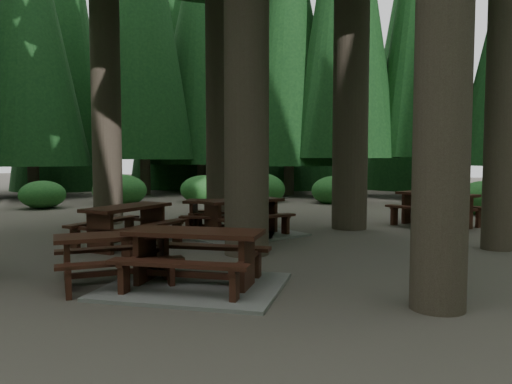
% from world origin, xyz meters
% --- Properties ---
extents(ground, '(80.00, 80.00, 0.00)m').
position_xyz_m(ground, '(0.00, 0.00, 0.00)').
color(ground, '#4A443C').
rests_on(ground, ground).
extents(picnic_table_a, '(2.49, 2.08, 0.82)m').
position_xyz_m(picnic_table_a, '(0.78, -2.36, 0.28)').
color(picnic_table_a, gray).
rests_on(picnic_table_a, ground).
extents(picnic_table_b, '(1.95, 2.24, 0.85)m').
position_xyz_m(picnic_table_b, '(-1.75, 0.27, 0.57)').
color(picnic_table_b, '#381910').
rests_on(picnic_table_b, ground).
extents(picnic_table_c, '(2.70, 2.36, 0.81)m').
position_xyz_m(picnic_table_c, '(-0.42, 2.48, 0.28)').
color(picnic_table_c, gray).
rests_on(picnic_table_c, ground).
extents(picnic_table_d, '(2.64, 2.58, 0.89)m').
position_xyz_m(picnic_table_d, '(4.61, 5.21, 0.59)').
color(picnic_table_d, '#381910').
rests_on(picnic_table_d, ground).
extents(picnic_table_e, '(2.17, 2.10, 0.73)m').
position_xyz_m(picnic_table_e, '(-0.40, -2.44, 0.49)').
color(picnic_table_e, '#381910').
rests_on(picnic_table_e, ground).
extents(picnic_table_f, '(3.21, 3.28, 0.86)m').
position_xyz_m(picnic_table_f, '(0.06, 2.34, 0.30)').
color(picnic_table_f, gray).
rests_on(picnic_table_f, ground).
extents(shrub_ring, '(23.86, 24.64, 1.49)m').
position_xyz_m(shrub_ring, '(0.70, 0.75, 0.40)').
color(shrub_ring, '#216227').
rests_on(shrub_ring, ground).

